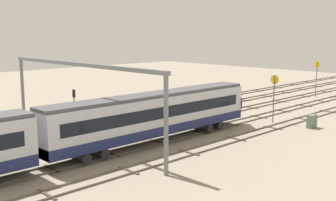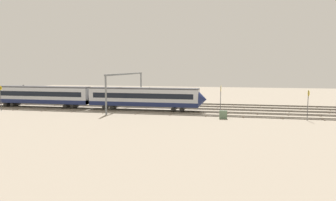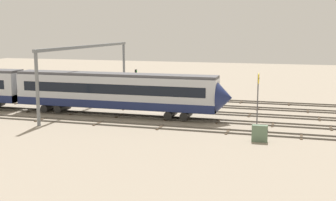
{
  "view_description": "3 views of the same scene",
  "coord_description": "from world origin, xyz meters",
  "px_view_note": "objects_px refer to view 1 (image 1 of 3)",
  "views": [
    {
      "loc": [
        -29.68,
        -33.38,
        10.72
      ],
      "look_at": [
        3.3,
        0.56,
        2.84
      ],
      "focal_mm": 44.06,
      "sensor_mm": 36.0,
      "label": 1
    },
    {
      "loc": [
        14.85,
        -67.13,
        9.31
      ],
      "look_at": [
        1.26,
        -1.13,
        1.9
      ],
      "focal_mm": 32.38,
      "sensor_mm": 36.0,
      "label": 2
    },
    {
      "loc": [
        16.82,
        -51.86,
        10.13
      ],
      "look_at": [
        2.4,
        -2.64,
        1.74
      ],
      "focal_mm": 47.83,
      "sensor_mm": 36.0,
      "label": 3
    }
  ],
  "objects_px": {
    "speed_sign_near_foreground": "(274,91)",
    "speed_sign_mid_trackside": "(317,73)",
    "signal_light_trackside_approach": "(74,102)",
    "relay_cabinet": "(312,121)",
    "overhead_gantry": "(78,80)"
  },
  "relations": [
    {
      "from": "speed_sign_near_foreground",
      "to": "speed_sign_mid_trackside",
      "type": "xyz_separation_m",
      "value": [
        22.69,
        5.85,
        0.06
      ]
    },
    {
      "from": "speed_sign_near_foreground",
      "to": "relay_cabinet",
      "type": "xyz_separation_m",
      "value": [
        0.65,
        -4.6,
        -3.09
      ]
    },
    {
      "from": "signal_light_trackside_approach",
      "to": "overhead_gantry",
      "type": "bearing_deg",
      "value": -118.16
    },
    {
      "from": "speed_sign_mid_trackside",
      "to": "signal_light_trackside_approach",
      "type": "relative_size",
      "value": 1.38
    },
    {
      "from": "speed_sign_mid_trackside",
      "to": "relay_cabinet",
      "type": "height_order",
      "value": "speed_sign_mid_trackside"
    },
    {
      "from": "speed_sign_near_foreground",
      "to": "speed_sign_mid_trackside",
      "type": "height_order",
      "value": "speed_sign_mid_trackside"
    },
    {
      "from": "overhead_gantry",
      "to": "speed_sign_mid_trackside",
      "type": "height_order",
      "value": "overhead_gantry"
    },
    {
      "from": "overhead_gantry",
      "to": "speed_sign_near_foreground",
      "type": "distance_m",
      "value": 23.43
    },
    {
      "from": "overhead_gantry",
      "to": "speed_sign_near_foreground",
      "type": "height_order",
      "value": "overhead_gantry"
    },
    {
      "from": "speed_sign_near_foreground",
      "to": "speed_sign_mid_trackside",
      "type": "distance_m",
      "value": 23.43
    },
    {
      "from": "speed_sign_near_foreground",
      "to": "relay_cabinet",
      "type": "height_order",
      "value": "speed_sign_near_foreground"
    },
    {
      "from": "signal_light_trackside_approach",
      "to": "relay_cabinet",
      "type": "xyz_separation_m",
      "value": [
        18.91,
        -19.21,
        -2.08
      ]
    },
    {
      "from": "speed_sign_near_foreground",
      "to": "signal_light_trackside_approach",
      "type": "height_order",
      "value": "speed_sign_near_foreground"
    },
    {
      "from": "speed_sign_near_foreground",
      "to": "signal_light_trackside_approach",
      "type": "bearing_deg",
      "value": 141.33
    },
    {
      "from": "signal_light_trackside_approach",
      "to": "relay_cabinet",
      "type": "distance_m",
      "value": 27.04
    }
  ]
}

